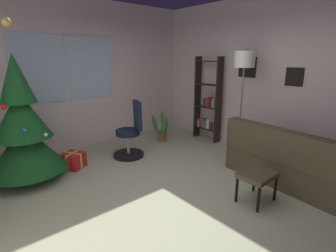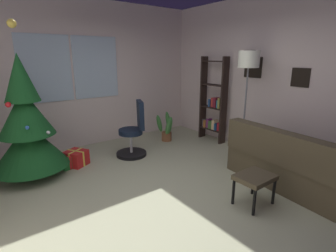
{
  "view_description": "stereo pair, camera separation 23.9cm",
  "coord_description": "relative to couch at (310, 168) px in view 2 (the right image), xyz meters",
  "views": [
    {
      "loc": [
        -2.1,
        -2.32,
        1.81
      ],
      "look_at": [
        0.36,
        0.54,
        0.78
      ],
      "focal_mm": 27.41,
      "sensor_mm": 36.0,
      "label": 1
    },
    {
      "loc": [
        -1.91,
        -2.47,
        1.81
      ],
      "look_at": [
        0.36,
        0.54,
        0.78
      ],
      "focal_mm": 27.41,
      "sensor_mm": 36.0,
      "label": 2
    }
  ],
  "objects": [
    {
      "name": "wall_right_with_frames",
      "position": [
        0.72,
        1.02,
        1.15
      ],
      "size": [
        0.12,
        5.28,
        2.88
      ],
      "color": "beige",
      "rests_on": "ground_plane"
    },
    {
      "name": "holiday_tree",
      "position": [
        -3.07,
        2.75,
        0.48
      ],
      "size": [
        1.09,
        1.09,
        2.29
      ],
      "color": "#4C331E",
      "rests_on": "ground_plane"
    },
    {
      "name": "ground_plane",
      "position": [
        -1.7,
        1.02,
        -0.34
      ],
      "size": [
        4.73,
        5.28,
        0.1
      ],
      "primitive_type": "cube",
      "color": "#ABAE8C"
    },
    {
      "name": "bookshelf",
      "position": [
        0.45,
        2.31,
        0.5
      ],
      "size": [
        0.18,
        0.64,
        1.8
      ],
      "color": "black",
      "rests_on": "ground_plane"
    },
    {
      "name": "gift_box_red",
      "position": [
        -2.41,
        2.75,
        -0.16
      ],
      "size": [
        0.43,
        0.44,
        0.26
      ],
      "color": "red",
      "rests_on": "ground_plane"
    },
    {
      "name": "footstool",
      "position": [
        -1.02,
        0.2,
        0.05
      ],
      "size": [
        0.47,
        0.36,
        0.4
      ],
      "color": "#463C2A",
      "rests_on": "ground_plane"
    },
    {
      "name": "floor_lamp",
      "position": [
        0.17,
        1.29,
        1.33
      ],
      "size": [
        0.36,
        0.36,
        1.9
      ],
      "color": "slate",
      "rests_on": "ground_plane"
    },
    {
      "name": "couch",
      "position": [
        0.0,
        0.0,
        0.0
      ],
      "size": [
        1.72,
        2.03,
        0.85
      ],
      "color": "#463C2A",
      "rests_on": "ground_plane"
    },
    {
      "name": "wall_back_with_windows",
      "position": [
        -1.71,
        3.71,
        1.16
      ],
      "size": [
        4.73,
        0.12,
        2.88
      ],
      "color": "beige",
      "rests_on": "ground_plane"
    },
    {
      "name": "office_chair",
      "position": [
        -1.38,
        2.56,
        0.11
      ],
      "size": [
        0.57,
        0.56,
        1.03
      ],
      "color": "black",
      "rests_on": "ground_plane"
    },
    {
      "name": "potted_plant",
      "position": [
        -0.39,
        2.86,
        -0.0
      ],
      "size": [
        0.36,
        0.43,
        0.64
      ],
      "color": "brown",
      "rests_on": "ground_plane"
    },
    {
      "name": "gift_box_green",
      "position": [
        -2.56,
        2.73,
        -0.18
      ],
      "size": [
        0.25,
        0.26,
        0.22
      ],
      "color": "#1E722D",
      "rests_on": "ground_plane"
    }
  ]
}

